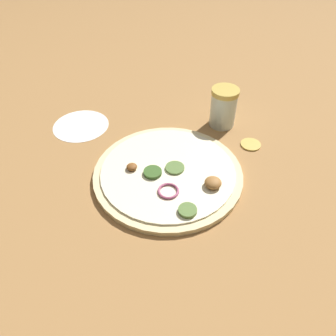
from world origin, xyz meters
The scene contains 5 objects.
ground_plane centered at (0.00, 0.00, 0.00)m, with size 3.00×3.00×0.00m, color #9E703F.
pizza centered at (0.00, 0.00, 0.01)m, with size 0.31×0.31×0.03m.
spice_jar centered at (-0.14, 0.19, 0.05)m, with size 0.07×0.07×0.10m.
loose_cap centered at (-0.04, 0.22, 0.00)m, with size 0.05×0.05×0.01m.
flour_patch centered at (-0.24, -0.15, 0.00)m, with size 0.14×0.14×0.00m.
Camera 1 is at (0.47, -0.15, 0.48)m, focal length 35.00 mm.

